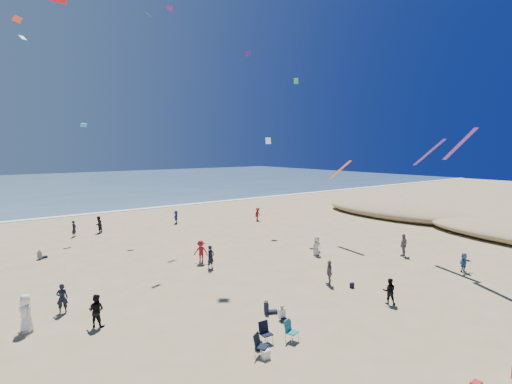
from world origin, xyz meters
TOP-DOWN VIEW (x-y plane):
  - ground at (0.00, 0.00)m, footprint 220.00×220.00m
  - ocean at (0.00, 95.00)m, footprint 220.00×100.00m
  - surf_line at (0.00, 45.00)m, footprint 220.00×1.20m
  - standing_flyers at (3.88, 14.92)m, footprint 29.11×32.11m
  - seated_group at (1.08, 6.92)m, footprint 20.87×31.89m
  - chair_cluster at (-2.54, 0.74)m, footprint 2.78×1.53m
  - white_tote at (-3.51, 0.08)m, footprint 0.35×0.20m
  - black_backpack at (-3.26, 0.95)m, footprint 0.30×0.22m
  - navy_bag at (6.63, 3.59)m, footprint 0.28×0.18m
  - kites_aloft at (9.07, 13.63)m, footprint 47.01×38.58m

SIDE VIEW (x-z plane):
  - ground at x=0.00m, z-range 0.00..0.00m
  - ocean at x=0.00m, z-range 0.00..0.06m
  - surf_line at x=0.00m, z-range 0.00..0.08m
  - navy_bag at x=6.63m, z-range 0.00..0.34m
  - black_backpack at x=-3.26m, z-range 0.00..0.38m
  - white_tote at x=-3.51m, z-range 0.00..0.40m
  - seated_group at x=1.08m, z-range 0.00..0.84m
  - chair_cluster at x=-2.54m, z-range 0.00..1.00m
  - standing_flyers at x=3.88m, z-range -0.10..1.84m
  - kites_aloft at x=9.07m, z-range 0.40..29.56m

